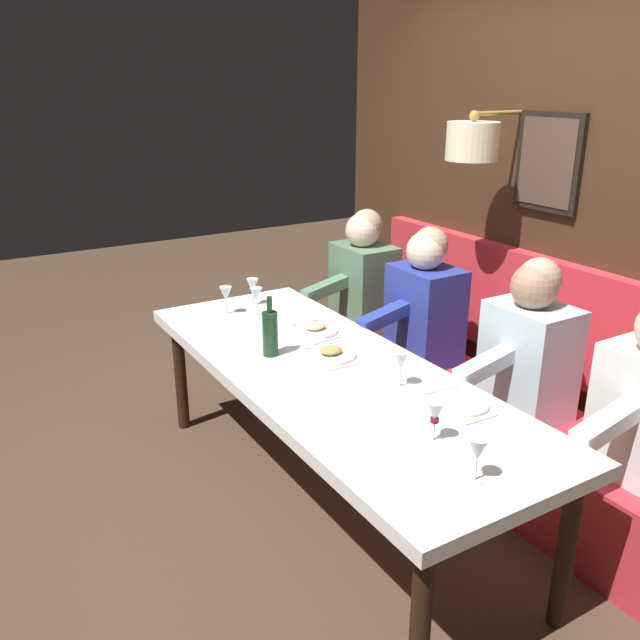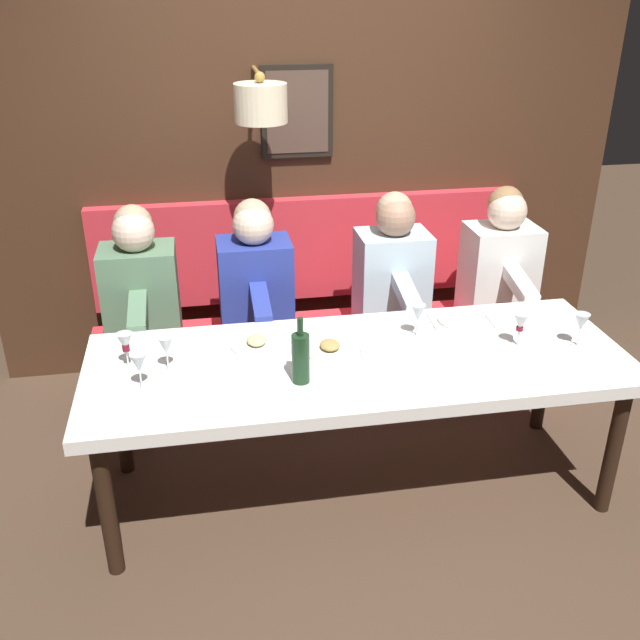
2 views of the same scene
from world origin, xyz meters
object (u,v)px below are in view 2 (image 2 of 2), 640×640
at_px(wine_glass_4, 166,346).
at_px(wine_bottle, 301,357).
at_px(diner_nearest, 501,259).
at_px(wine_glass_0, 520,323).
at_px(diner_near, 393,266).
at_px(dining_table, 359,370).
at_px(wine_glass_1, 418,314).
at_px(wine_glass_5, 139,364).
at_px(diner_middle, 255,275).
at_px(wine_glass_3, 581,323).
at_px(diner_far, 140,283).
at_px(wine_glass_2, 125,344).

bearing_deg(wine_glass_4, wine_bottle, -109.35).
height_order(diner_nearest, wine_glass_0, diner_nearest).
bearing_deg(diner_near, dining_table, 155.79).
xyz_separation_m(wine_glass_1, wine_bottle, (-0.32, 0.61, -0.00)).
xyz_separation_m(wine_glass_4, wine_glass_5, (-0.14, 0.11, 0.00)).
height_order(diner_middle, wine_glass_3, diner_middle).
xyz_separation_m(diner_nearest, wine_glass_0, (-0.90, 0.29, 0.04)).
distance_m(diner_middle, wine_glass_4, 0.97).
xyz_separation_m(diner_far, wine_glass_4, (-0.85, -0.16, 0.04)).
relative_size(wine_glass_3, wine_glass_5, 1.00).
bearing_deg(wine_glass_0, wine_glass_2, 86.43).
bearing_deg(diner_nearest, diner_near, 90.00).
relative_size(diner_nearest, wine_glass_5, 4.82).
distance_m(diner_near, wine_glass_3, 1.14).
relative_size(dining_table, wine_glass_3, 14.95).
xyz_separation_m(diner_near, diner_middle, (0.00, 0.78, 0.00)).
relative_size(diner_nearest, wine_glass_1, 4.82).
relative_size(diner_far, wine_glass_5, 4.82).
height_order(wine_glass_1, wine_glass_5, same).
distance_m(diner_near, diner_far, 1.40).
distance_m(diner_far, wine_glass_4, 0.86).
distance_m(diner_middle, wine_glass_0, 1.45).
relative_size(diner_nearest, diner_near, 1.00).
bearing_deg(wine_glass_4, wine_glass_5, 142.26).
relative_size(dining_table, wine_glass_4, 14.95).
distance_m(diner_middle, wine_glass_3, 1.70).
distance_m(wine_glass_0, wine_glass_4, 1.61).
distance_m(wine_glass_4, wine_bottle, 0.59).
height_order(diner_nearest, diner_middle, same).
height_order(diner_middle, wine_glass_4, diner_middle).
bearing_deg(diner_far, diner_near, -90.00).
bearing_deg(wine_glass_4, diner_nearest, -65.92).
distance_m(diner_nearest, wine_glass_5, 2.23).
height_order(wine_glass_4, wine_bottle, wine_bottle).
height_order(diner_near, wine_glass_4, diner_near).
relative_size(diner_nearest, wine_glass_4, 4.82).
xyz_separation_m(diner_far, wine_glass_3, (-0.95, -2.04, 0.04)).
height_order(wine_glass_3, wine_bottle, wine_bottle).
bearing_deg(diner_far, wine_glass_1, -118.42).
bearing_deg(diner_near, diner_nearest, -90.00).
relative_size(dining_table, diner_middle, 3.10).
height_order(diner_nearest, diner_far, same).
bearing_deg(wine_bottle, wine_glass_3, -85.85).
height_order(diner_far, wine_glass_5, diner_far).
bearing_deg(diner_far, wine_bottle, -145.50).
bearing_deg(wine_glass_0, dining_table, 88.98).
relative_size(dining_table, wine_glass_1, 14.95).
bearing_deg(wine_glass_3, diner_middle, 56.28).
relative_size(wine_glass_0, wine_glass_4, 1.00).
bearing_deg(wine_glass_2, diner_near, -61.08).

